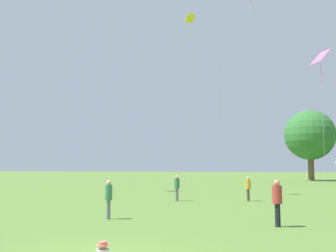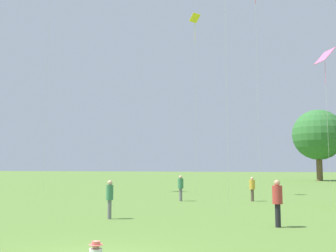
# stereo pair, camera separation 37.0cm
# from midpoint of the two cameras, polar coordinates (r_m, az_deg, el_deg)

# --- Properties ---
(person_standing_0) EXTENTS (0.46, 0.46, 1.53)m
(person_standing_0) POSITION_cam_midpoint_polar(r_m,az_deg,el_deg) (25.77, 11.13, -8.65)
(person_standing_0) COLOR brown
(person_standing_0) RESTS_ON ground
(person_standing_2) EXTENTS (0.49, 0.49, 1.62)m
(person_standing_2) POSITION_cam_midpoint_polar(r_m,az_deg,el_deg) (25.32, 0.88, -8.67)
(person_standing_2) COLOR slate
(person_standing_2) RESTS_ON ground
(person_standing_3) EXTENTS (0.47, 0.47, 1.71)m
(person_standing_3) POSITION_cam_midpoint_polar(r_m,az_deg,el_deg) (15.13, 14.88, -10.16)
(person_standing_3) COLOR black
(person_standing_3) RESTS_ON ground
(person_standing_6) EXTENTS (0.42, 0.42, 1.61)m
(person_standing_6) POSITION_cam_midpoint_polar(r_m,az_deg,el_deg) (16.94, -9.23, -9.94)
(person_standing_6) COLOR slate
(person_standing_6) RESTS_ON ground
(kite_1) EXTENTS (0.89, 0.93, 14.10)m
(kite_1) POSITION_cam_midpoint_polar(r_m,az_deg,el_deg) (31.81, 2.93, 13.85)
(kite_1) COLOR yellow
(kite_1) RESTS_ON ground
(kite_6) EXTENTS (1.16, 1.31, 8.91)m
(kite_6) POSITION_cam_midpoint_polar(r_m,az_deg,el_deg) (24.62, 20.85, 8.89)
(kite_6) COLOR pink
(kite_6) RESTS_ON ground
(distant_tree_0) EXTENTS (7.72, 7.72, 10.88)m
(distant_tree_0) POSITION_cam_midpoint_polar(r_m,az_deg,el_deg) (64.44, 19.74, -1.26)
(distant_tree_0) COLOR brown
(distant_tree_0) RESTS_ON ground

